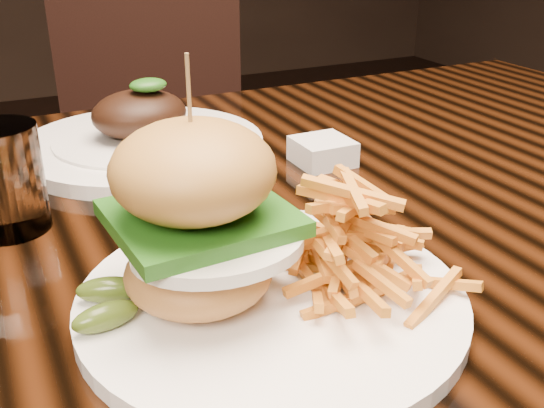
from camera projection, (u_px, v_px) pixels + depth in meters
name	position (u px, v px, depth m)	size (l,w,h in m)	color
dining_table	(243.00, 266.00, 0.73)	(1.60, 0.90, 0.75)	black
burger_plate	(270.00, 245.00, 0.49)	(0.31, 0.31, 0.21)	white
ramekin	(323.00, 152.00, 0.81)	(0.07, 0.07, 0.03)	white
water_tumbler	(2.00, 179.00, 0.62)	(0.08, 0.08, 0.11)	white
far_dish	(142.00, 139.00, 0.84)	(0.32, 0.32, 0.10)	white
chair_far	(157.00, 136.00, 1.57)	(0.55, 0.56, 0.95)	black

